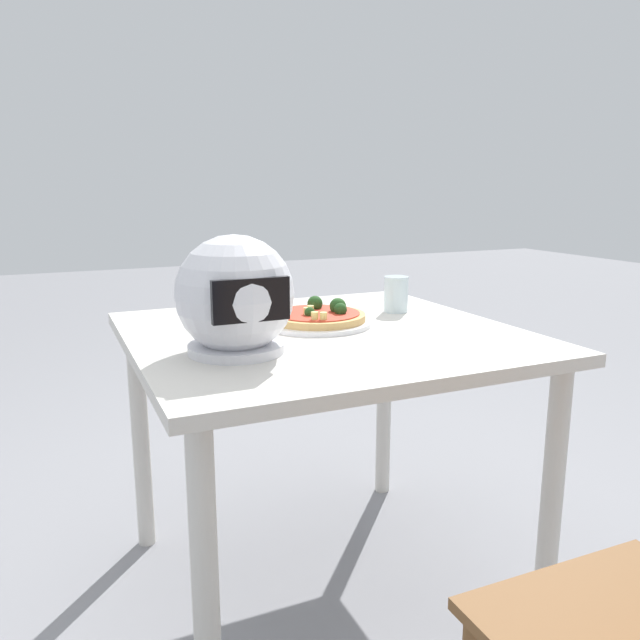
{
  "coord_description": "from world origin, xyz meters",
  "views": [
    {
      "loc": [
        0.63,
        1.39,
        1.07
      ],
      "look_at": [
        -0.01,
        -0.03,
        0.73
      ],
      "focal_mm": 34.98,
      "sensor_mm": 36.0,
      "label": 1
    }
  ],
  "objects_px": {
    "pizza": "(317,315)",
    "motorcycle_helmet": "(235,297)",
    "dining_table": "(323,365)",
    "drinking_glass": "(396,294)"
  },
  "relations": [
    {
      "from": "dining_table",
      "to": "motorcycle_helmet",
      "type": "xyz_separation_m",
      "value": [
        0.26,
        0.11,
        0.21
      ]
    },
    {
      "from": "pizza",
      "to": "dining_table",
      "type": "bearing_deg",
      "value": 78.49
    },
    {
      "from": "motorcycle_helmet",
      "to": "drinking_glass",
      "type": "distance_m",
      "value": 0.61
    },
    {
      "from": "pizza",
      "to": "drinking_glass",
      "type": "relative_size",
      "value": 2.46
    },
    {
      "from": "dining_table",
      "to": "pizza",
      "type": "distance_m",
      "value": 0.14
    },
    {
      "from": "dining_table",
      "to": "drinking_glass",
      "type": "height_order",
      "value": "drinking_glass"
    },
    {
      "from": "dining_table",
      "to": "pizza",
      "type": "xyz_separation_m",
      "value": [
        -0.01,
        -0.07,
        0.12
      ]
    },
    {
      "from": "dining_table",
      "to": "motorcycle_helmet",
      "type": "height_order",
      "value": "motorcycle_helmet"
    },
    {
      "from": "pizza",
      "to": "motorcycle_helmet",
      "type": "xyz_separation_m",
      "value": [
        0.27,
        0.18,
        0.1
      ]
    },
    {
      "from": "dining_table",
      "to": "motorcycle_helmet",
      "type": "relative_size",
      "value": 3.66
    }
  ]
}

